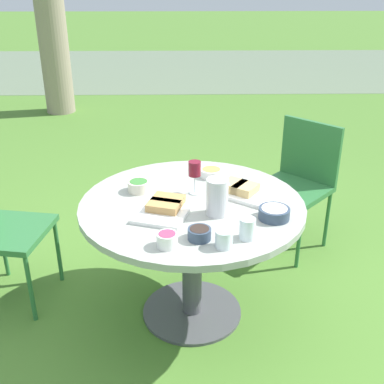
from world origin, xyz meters
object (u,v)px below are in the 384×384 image
Objects in this scene: water_pitcher at (217,197)px; wine_glass at (195,170)px; dining_table at (192,224)px; handbag at (163,208)px; chair_near_left at (299,176)px.

wine_glass is at bearing 113.30° from water_pitcher.
water_pitcher is (0.12, -0.13, 0.22)m from dining_table.
dining_table is 1.20m from handbag.
water_pitcher reaches higher than wine_glass.
dining_table is 0.29m from water_pitcher.
water_pitcher is 0.51× the size of handbag.
handbag is (-0.22, 0.98, -0.73)m from wine_glass.
chair_near_left is 4.71× the size of water_pitcher.
wine_glass reaches higher than chair_near_left.
chair_near_left is 1.08m from handbag.
wine_glass reaches higher than dining_table.
chair_near_left reaches higher than dining_table.
handbag is at bearing 102.67° from wine_glass.
wine_glass is at bearing -137.91° from chair_near_left.
chair_near_left is 1.05m from wine_glass.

